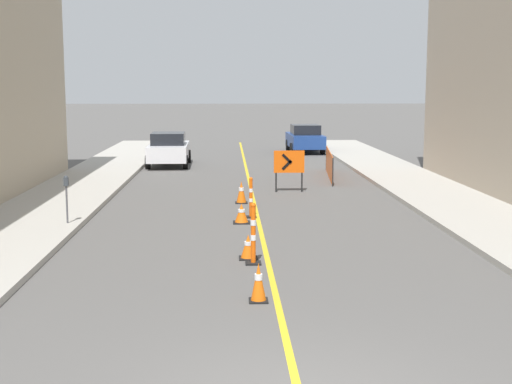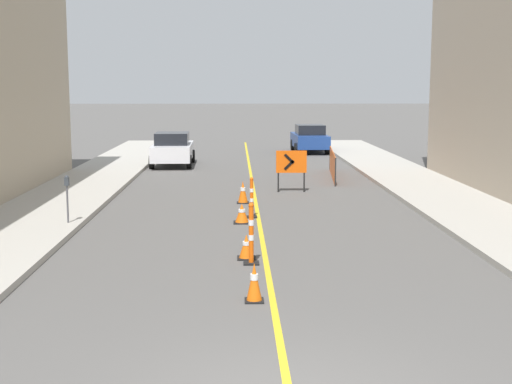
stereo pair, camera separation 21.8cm
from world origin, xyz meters
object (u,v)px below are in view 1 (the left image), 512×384
(traffic_cone_second, at_px, (248,247))
(traffic_cone_fourth, at_px, (241,192))
(arrow_barricade_primary, at_px, (289,163))
(delineator_post_front, at_px, (253,237))
(traffic_cone_third, at_px, (241,213))
(traffic_cone_nearest, at_px, (258,282))
(parking_meter_near_curb, at_px, (66,189))
(delineator_post_rear, at_px, (251,200))
(parked_car_curb_near, at_px, (169,149))
(parked_car_curb_mid, at_px, (305,138))

(traffic_cone_second, distance_m, traffic_cone_fourth, 7.53)
(traffic_cone_second, height_order, arrow_barricade_primary, arrow_barricade_primary)
(traffic_cone_fourth, bearing_deg, delineator_post_front, -89.33)
(traffic_cone_second, bearing_deg, arrow_barricade_primary, 80.00)
(traffic_cone_third, bearing_deg, traffic_cone_second, -89.13)
(traffic_cone_second, bearing_deg, traffic_cone_nearest, -88.37)
(traffic_cone_second, bearing_deg, parking_meter_near_curb, 142.92)
(delineator_post_rear, bearing_deg, arrow_barricade_primary, 72.94)
(traffic_cone_fourth, relative_size, parking_meter_near_curb, 0.57)
(arrow_barricade_primary, relative_size, parked_car_curb_near, 0.34)
(parked_car_curb_mid, bearing_deg, parked_car_curb_near, -137.91)
(delineator_post_front, bearing_deg, arrow_barricade_primary, 80.95)
(parked_car_curb_near, relative_size, parked_car_curb_mid, 1.00)
(traffic_cone_third, relative_size, traffic_cone_fourth, 0.76)
(delineator_post_rear, xyz_separation_m, parking_meter_near_curb, (-4.92, -1.41, 0.54))
(parked_car_curb_near, bearing_deg, delineator_post_rear, -76.88)
(parked_car_curb_near, height_order, parking_meter_near_curb, parked_car_curb_near)
(traffic_cone_second, xyz_separation_m, arrow_barricade_primary, (1.75, 9.92, 0.77))
(traffic_cone_fourth, relative_size, delineator_post_front, 0.55)
(traffic_cone_third, distance_m, delineator_post_front, 4.61)
(traffic_cone_second, xyz_separation_m, parked_car_curb_near, (-3.22, 18.60, 0.53))
(traffic_cone_third, relative_size, delineator_post_front, 0.41)
(traffic_cone_second, relative_size, parked_car_curb_near, 0.12)
(delineator_post_rear, relative_size, parked_car_curb_mid, 0.27)
(traffic_cone_third, bearing_deg, parking_meter_near_curb, -172.82)
(parked_car_curb_mid, distance_m, parking_meter_near_curb, 23.54)
(parking_meter_near_curb, bearing_deg, arrow_barricade_primary, 44.68)
(traffic_cone_third, xyz_separation_m, parked_car_curb_near, (-3.16, 14.47, 0.53))
(traffic_cone_third, height_order, traffic_cone_fourth, traffic_cone_fourth)
(traffic_cone_third, relative_size, parking_meter_near_curb, 0.43)
(traffic_cone_second, height_order, delineator_post_front, delineator_post_front)
(traffic_cone_second, distance_m, parking_meter_near_curb, 5.94)
(traffic_cone_nearest, height_order, arrow_barricade_primary, arrow_barricade_primary)
(delineator_post_rear, xyz_separation_m, arrow_barricade_primary, (1.52, 4.97, 0.53))
(traffic_cone_second, distance_m, traffic_cone_third, 4.13)
(traffic_cone_nearest, bearing_deg, traffic_cone_second, 91.63)
(traffic_cone_second, bearing_deg, delineator_post_rear, 87.40)
(traffic_cone_nearest, height_order, parking_meter_near_curb, parking_meter_near_curb)
(delineator_post_front, bearing_deg, parking_meter_near_curb, 140.06)
(parked_car_curb_near, distance_m, parking_meter_near_curb, 15.13)
(traffic_cone_third, xyz_separation_m, parked_car_curb_mid, (4.07, 21.29, 0.53))
(traffic_cone_second, height_order, traffic_cone_third, traffic_cone_third)
(parked_car_curb_mid, bearing_deg, traffic_cone_nearest, -99.05)
(traffic_cone_third, height_order, parked_car_curb_mid, parked_car_curb_mid)
(traffic_cone_third, height_order, delineator_post_rear, delineator_post_rear)
(traffic_cone_third, bearing_deg, traffic_cone_nearest, -88.80)
(traffic_cone_fourth, height_order, delineator_post_rear, delineator_post_rear)
(arrow_barricade_primary, xyz_separation_m, parked_car_curb_mid, (2.26, 15.50, -0.23))
(traffic_cone_nearest, height_order, traffic_cone_second, traffic_cone_nearest)
(traffic_cone_nearest, bearing_deg, traffic_cone_third, 91.20)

